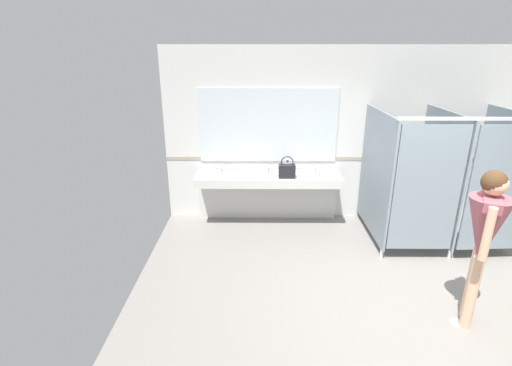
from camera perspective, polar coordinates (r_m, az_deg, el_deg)
The scene contains 11 objects.
ground_plane at distance 4.87m, azimuth 22.46°, elevation -18.02°, with size 6.58×5.79×0.10m, color gray.
wall_back at distance 6.57m, azimuth 15.90°, elevation 6.85°, with size 6.58×0.12×2.85m, color silver.
wall_back_tile_band at distance 6.60m, azimuth 15.74°, elevation 3.54°, with size 6.58×0.01×0.06m, color #9E937F.
vanity_counter at distance 6.29m, azimuth 1.81°, elevation -0.45°, with size 2.35×0.57×0.98m.
mirror_panel at distance 6.23m, azimuth 1.86°, elevation 8.65°, with size 2.25×0.02×1.19m, color silver.
bathroom_stalls at distance 6.10m, azimuth 26.68°, elevation 0.78°, with size 1.98×1.47×2.00m.
person_standing at distance 4.42m, azimuth 31.14°, elevation -6.13°, with size 0.54×0.54×1.72m.
handbag at distance 5.98m, azimuth 4.68°, elevation 1.88°, with size 0.26×0.13×0.35m.
soap_dispenser at distance 6.29m, azimuth 4.74°, elevation 2.46°, with size 0.07×0.07×0.19m.
paper_cup at distance 6.10m, azimuth 9.30°, elevation 1.40°, with size 0.07×0.07×0.10m, color beige.
floor_drain_cover at distance 4.88m, azimuth 27.96°, elevation -18.03°, with size 0.14×0.14×0.01m, color #B7BABF.
Camera 1 is at (-1.74, -3.53, 2.82)m, focal length 26.59 mm.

